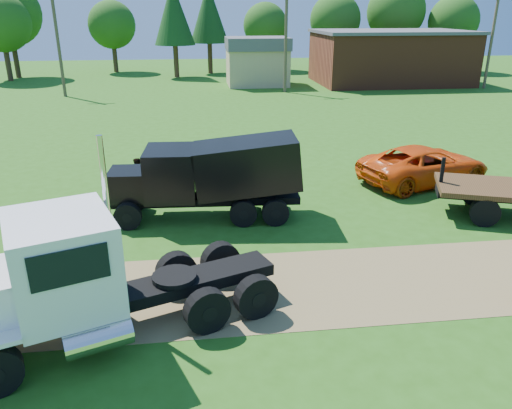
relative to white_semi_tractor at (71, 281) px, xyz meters
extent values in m
plane|color=#275713|center=(5.50, 1.77, -1.60)|extent=(140.00, 140.00, 0.00)
cube|color=olive|center=(5.50, 1.77, -1.59)|extent=(120.00, 4.20, 0.01)
cube|color=black|center=(1.10, 0.45, -0.79)|extent=(7.49, 3.62, 0.31)
cylinder|color=black|center=(3.01, 0.01, -1.04)|extent=(1.17, 0.73, 1.12)
cylinder|color=black|center=(3.01, 0.01, -1.04)|extent=(0.50, 0.49, 0.39)
cylinder|color=black|center=(2.24, 2.05, -1.04)|extent=(1.17, 0.73, 1.12)
cylinder|color=black|center=(2.24, 2.05, -1.04)|extent=(0.50, 0.49, 0.39)
cylinder|color=black|center=(4.25, 0.48, -1.04)|extent=(1.17, 0.73, 1.12)
cylinder|color=black|center=(4.25, 0.48, -1.04)|extent=(0.50, 0.49, 0.39)
cylinder|color=black|center=(3.47, 2.52, -1.04)|extent=(1.17, 0.73, 1.12)
cylinder|color=black|center=(3.47, 2.52, -1.04)|extent=(0.50, 0.49, 0.39)
cube|color=silver|center=(-0.09, -0.01, 0.49)|extent=(2.87, 3.05, 2.14)
cube|color=black|center=(-1.07, -0.38, 0.95)|extent=(0.77, 1.92, 0.87)
cube|color=black|center=(0.35, -1.16, 0.95)|extent=(1.44, 0.58, 0.76)
cube|color=black|center=(-0.53, 1.15, 0.95)|extent=(1.44, 0.58, 0.76)
cylinder|color=silver|center=(0.66, -0.97, -0.89)|extent=(1.55, 1.08, 0.61)
cylinder|color=silver|center=(0.81, 0.93, 0.74)|extent=(0.18, 0.18, 4.69)
cylinder|color=black|center=(2.24, 0.88, -0.55)|extent=(1.45, 1.45, 0.12)
cube|color=black|center=(3.14, 7.16, -0.89)|extent=(7.12, 1.28, 0.27)
cylinder|color=black|center=(0.43, 6.38, -1.11)|extent=(0.99, 0.36, 0.97)
cylinder|color=black|center=(0.43, 6.38, -1.11)|extent=(0.36, 0.35, 0.34)
cylinder|color=black|center=(0.54, 8.24, -1.11)|extent=(0.99, 0.36, 0.97)
cylinder|color=black|center=(0.54, 8.24, -1.11)|extent=(0.36, 0.35, 0.34)
cylinder|color=black|center=(4.50, 6.15, -1.11)|extent=(0.99, 0.36, 0.97)
cylinder|color=black|center=(4.50, 6.15, -1.11)|extent=(0.36, 0.35, 0.34)
cylinder|color=black|center=(4.60, 8.01, -1.11)|extent=(0.99, 0.36, 0.97)
cylinder|color=black|center=(4.60, 8.01, -1.11)|extent=(0.36, 0.35, 0.34)
cylinder|color=black|center=(5.65, 6.09, -1.11)|extent=(0.99, 0.36, 0.97)
cylinder|color=black|center=(5.65, 6.09, -1.11)|extent=(0.36, 0.35, 0.34)
cylinder|color=black|center=(5.75, 7.95, -1.11)|extent=(0.99, 0.36, 0.97)
cylinder|color=black|center=(5.75, 7.95, -1.11)|extent=(0.36, 0.35, 0.34)
cube|color=black|center=(0.57, 7.30, -0.23)|extent=(1.67, 1.59, 1.06)
cube|color=silver|center=(-0.22, 7.35, -0.27)|extent=(0.14, 1.33, 0.89)
cube|color=black|center=(1.99, 7.22, 0.17)|extent=(1.89, 2.22, 1.77)
cube|color=black|center=(1.12, 7.27, 0.57)|extent=(0.14, 1.77, 0.71)
cube|color=black|center=(4.73, 7.07, 0.39)|extent=(4.00, 2.34, 2.15)
imported|color=#DA470A|center=(12.99, 9.98, -0.77)|extent=(6.55, 4.44, 1.67)
cylinder|color=black|center=(13.07, 5.12, -1.08)|extent=(1.09, 0.66, 1.05)
cylinder|color=black|center=(13.83, 7.18, -1.08)|extent=(1.09, 0.66, 1.05)
cube|color=black|center=(12.07, 6.65, 0.02)|extent=(0.16, 0.16, 1.05)
imported|color=#999999|center=(0.44, 10.05, -0.82)|extent=(0.96, 0.94, 1.56)
cube|color=brown|center=(23.50, 41.77, 0.90)|extent=(15.00, 10.00, 5.00)
cube|color=#515155|center=(23.50, 41.77, 3.55)|extent=(15.40, 10.40, 0.30)
cube|color=tan|center=(9.50, 41.77, 0.20)|extent=(6.00, 5.00, 3.60)
cube|color=#515155|center=(9.50, 41.77, 2.50)|extent=(6.20, 5.40, 1.20)
cylinder|color=brown|center=(-8.50, 36.77, 2.90)|extent=(0.28, 0.28, 9.00)
cylinder|color=brown|center=(11.50, 36.77, 2.90)|extent=(0.28, 0.28, 9.00)
cylinder|color=brown|center=(31.50, 36.77, 2.90)|extent=(0.28, 0.28, 9.00)
cylinder|color=#322014|center=(-16.82, 51.10, 0.25)|extent=(0.56, 0.56, 3.70)
sphere|color=#1C4912|center=(-16.82, 51.10, 5.26)|extent=(6.97, 6.97, 6.97)
cylinder|color=#322014|center=(-6.50, 55.43, -0.10)|extent=(0.56, 0.56, 2.99)
sphere|color=#1C4912|center=(-6.50, 55.43, 3.96)|extent=(5.64, 5.64, 5.64)
cylinder|color=#322014|center=(5.12, 52.63, 0.21)|extent=(0.56, 0.56, 3.62)
cone|color=black|center=(5.12, 52.63, 5.32)|extent=(4.55, 4.55, 6.72)
cylinder|color=#322014|center=(12.23, 55.32, -0.14)|extent=(0.56, 0.56, 2.92)
sphere|color=#1C4912|center=(12.23, 55.32, 3.83)|extent=(5.51, 5.51, 5.51)
cylinder|color=#322014|center=(20.71, 53.68, 0.05)|extent=(0.56, 0.56, 3.29)
sphere|color=#1C4912|center=(20.71, 53.68, 4.52)|extent=(6.21, 6.21, 6.21)
cylinder|color=#322014|center=(34.82, 51.03, 0.00)|extent=(0.56, 0.56, 3.21)
sphere|color=#1C4912|center=(34.82, 51.03, 4.36)|extent=(6.05, 6.05, 6.05)
cylinder|color=#322014|center=(1.14, 49.25, 0.20)|extent=(0.56, 0.56, 3.60)
cone|color=black|center=(1.14, 49.25, 5.30)|extent=(4.53, 4.53, 6.69)
cylinder|color=#322014|center=(28.30, 53.29, 0.29)|extent=(0.56, 0.56, 3.78)
sphere|color=#1C4912|center=(28.30, 53.29, 5.42)|extent=(7.13, 7.13, 7.13)
cylinder|color=#322014|center=(-16.86, 48.44, 0.02)|extent=(0.56, 0.56, 3.24)
sphere|color=#1C4912|center=(-16.86, 48.44, 4.42)|extent=(6.11, 6.11, 6.11)
camera|label=1|loc=(2.92, -10.22, 5.68)|focal=35.00mm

